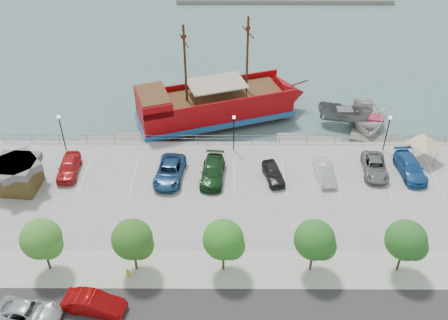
{
  "coord_description": "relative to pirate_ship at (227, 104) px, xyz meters",
  "views": [
    {
      "loc": [
        -0.81,
        -36.85,
        31.27
      ],
      "look_at": [
        -1.0,
        2.0,
        2.0
      ],
      "focal_mm": 40.0,
      "sensor_mm": 36.0,
      "label": 1
    }
  ],
  "objects": [
    {
      "name": "parked_car_a",
      "position": [
        -15.84,
        -11.54,
        -0.4
      ],
      "size": [
        2.11,
        4.76,
        1.59
      ],
      "primitive_type": "imported",
      "rotation": [
        0.0,
        0.0,
        0.05
      ],
      "color": "red",
      "rests_on": "land_slab"
    },
    {
      "name": "dock_east",
      "position": [
        17.67,
        -4.76,
        -1.99
      ],
      "size": [
        7.78,
        4.73,
        0.43
      ],
      "primitive_type": "cube",
      "rotation": [
        0.0,
        0.0,
        -0.37
      ],
      "color": "slate",
      "rests_on": "ground"
    },
    {
      "name": "tree_f",
      "position": [
        13.84,
        -24.03,
        2.1
      ],
      "size": [
        3.3,
        3.2,
        5.0
      ],
      "color": "#473321",
      "rests_on": "sidewalk"
    },
    {
      "name": "parked_car_g",
      "position": [
        14.82,
        -11.28,
        -0.51
      ],
      "size": [
        2.77,
        5.18,
        1.38
      ],
      "primitive_type": "imported",
      "rotation": [
        0.0,
        0.0,
        -0.1
      ],
      "color": "slate",
      "rests_on": "land_slab"
    },
    {
      "name": "shed",
      "position": [
        -19.89,
        -13.88,
        0.46
      ],
      "size": [
        4.1,
        4.1,
        3.12
      ],
      "rotation": [
        0.0,
        0.0,
        -0.09
      ],
      "color": "#4F3D1E",
      "rests_on": "land_slab"
    },
    {
      "name": "lamp_post_right",
      "position": [
        16.69,
        -7.46,
        1.74
      ],
      "size": [
        0.36,
        0.36,
        4.28
      ],
      "color": "black",
      "rests_on": "land_slab"
    },
    {
      "name": "parked_car_h",
      "position": [
        18.29,
        -11.48,
        -0.43
      ],
      "size": [
        2.58,
        5.46,
        1.54
      ],
      "primitive_type": "imported",
      "rotation": [
        0.0,
        0.0,
        0.08
      ],
      "color": "#1E5498",
      "rests_on": "land_slab"
    },
    {
      "name": "dock_west",
      "position": [
        -12.65,
        -4.76,
        -1.99
      ],
      "size": [
        7.79,
        3.55,
        0.43
      ],
      "primitive_type": "cube",
      "rotation": [
        0.0,
        0.0,
        0.19
      ],
      "color": "gray",
      "rests_on": "ground"
    },
    {
      "name": "parked_car_e",
      "position": [
        4.57,
        -12.35,
        -0.51
      ],
      "size": [
        2.43,
        4.28,
        1.37
      ],
      "primitive_type": "imported",
      "rotation": [
        0.0,
        0.0,
        0.21
      ],
      "color": "black",
      "rests_on": "land_slab"
    },
    {
      "name": "canopy_tent",
      "position": [
        20.23,
        -8.93,
        1.53
      ],
      "size": [
        4.41,
        4.41,
        3.14
      ],
      "rotation": [
        0.0,
        0.0,
        -0.19
      ],
      "color": "slate",
      "rests_on": "land_slab"
    },
    {
      "name": "parked_car_f",
      "position": [
        9.68,
        -12.09,
        -0.49
      ],
      "size": [
        1.83,
        4.43,
        1.42
      ],
      "primitive_type": "imported",
      "rotation": [
        0.0,
        0.0,
        0.08
      ],
      "color": "silver",
      "rests_on": "land_slab"
    },
    {
      "name": "speedboat",
      "position": [
        16.31,
        -0.99,
        -1.38
      ],
      "size": [
        6.4,
        8.42,
        1.63
      ],
      "primitive_type": "imported",
      "rotation": [
        0.0,
        0.0,
        -0.1
      ],
      "color": "silver",
      "rests_on": "ground"
    },
    {
      "name": "fire_hydrant",
      "position": [
        -7.85,
        -24.76,
        -0.76
      ],
      "size": [
        0.28,
        0.28,
        0.81
      ],
      "rotation": [
        0.0,
        0.0,
        0.28
      ],
      "color": "gold",
      "rests_on": "sidewalk"
    },
    {
      "name": "parked_car_d",
      "position": [
        -1.42,
        -12.27,
        -0.42
      ],
      "size": [
        2.63,
        5.56,
        1.56
      ],
      "primitive_type": "imported",
      "rotation": [
        0.0,
        0.0,
        -0.08
      ],
      "color": "#153B19",
      "rests_on": "land_slab"
    },
    {
      "name": "parked_car_c",
      "position": [
        -5.68,
        -12.26,
        -0.42
      ],
      "size": [
        3.12,
        5.82,
        1.55
      ],
      "primitive_type": "imported",
      "rotation": [
        0.0,
        0.0,
        -0.1
      ],
      "color": "navy",
      "rests_on": "land_slab"
    },
    {
      "name": "pirate_ship",
      "position": [
        0.0,
        0.0,
        0.0
      ],
      "size": [
        21.19,
        11.83,
        13.14
      ],
      "rotation": [
        0.0,
        0.0,
        0.33
      ],
      "color": "#9C0509",
      "rests_on": "ground"
    },
    {
      "name": "sidewalk",
      "position": [
        0.69,
        -23.96,
        -1.19
      ],
      "size": [
        100.0,
        4.0,
        0.05
      ],
      "primitive_type": "cube",
      "color": "beige",
      "rests_on": "land_slab"
    },
    {
      "name": "seawall_railing",
      "position": [
        0.69,
        -6.16,
        -0.67
      ],
      "size": [
        50.0,
        0.06,
        1.0
      ],
      "color": "#5D5E60",
      "rests_on": "land_slab"
    },
    {
      "name": "street_van",
      "position": [
        -14.48,
        -28.71,
        -0.51
      ],
      "size": [
        5.27,
        3.01,
        1.38
      ],
      "primitive_type": "imported",
      "rotation": [
        0.0,
        0.0,
        1.42
      ],
      "color": "#A6ADB1",
      "rests_on": "street"
    },
    {
      "name": "tree_c",
      "position": [
        -7.16,
        -24.03,
        2.1
      ],
      "size": [
        3.3,
        3.2,
        5.0
      ],
      "color": "#473321",
      "rests_on": "sidewalk"
    },
    {
      "name": "lamp_post_left",
      "position": [
        -17.31,
        -7.46,
        1.74
      ],
      "size": [
        0.36,
        0.36,
        4.28
      ],
      "color": "black",
      "rests_on": "land_slab"
    },
    {
      "name": "tree_d",
      "position": [
        -0.16,
        -24.03,
        2.1
      ],
      "size": [
        3.3,
        3.2,
        5.0
      ],
      "color": "#473321",
      "rests_on": "sidewalk"
    },
    {
      "name": "patrol_boat",
      "position": [
        13.67,
        -1.03,
        -0.98
      ],
      "size": [
        6.74,
        4.26,
        2.44
      ],
      "primitive_type": "imported",
      "rotation": [
        0.0,
        0.0,
        1.25
      ],
      "color": "slate",
      "rests_on": "ground"
    },
    {
      "name": "tree_e",
      "position": [
        6.84,
        -24.03,
        2.1
      ],
      "size": [
        3.3,
        3.2,
        5.0
      ],
      "color": "#473321",
      "rests_on": "sidewalk"
    },
    {
      "name": "ground",
      "position": [
        0.69,
        -13.96,
        -2.2
      ],
      "size": [
        160.0,
        160.0,
        0.0
      ],
      "primitive_type": "plane",
      "color": "#476B67"
    },
    {
      "name": "street_sedan",
      "position": [
        -9.81,
        -27.92,
        -0.43
      ],
      "size": [
        4.87,
        2.49,
        1.53
      ],
      "primitive_type": "imported",
      "rotation": [
        0.0,
        0.0,
        1.38
      ],
      "color": "#900607",
      "rests_on": "street"
    },
    {
      "name": "tree_b",
      "position": [
        -14.16,
        -24.03,
        2.1
      ],
      "size": [
        3.3,
        3.2,
        5.0
      ],
      "color": "#473321",
      "rests_on": "sidewalk"
    },
    {
      "name": "far_shore",
      "position": [
        10.69,
        41.04,
        -1.8
      ],
      "size": [
        40.0,
        3.0,
        0.8
      ],
      "primitive_type": "cube",
      "color": "gray",
      "rests_on": "ground"
    },
    {
      "name": "dock_mid",
      "position": [
        9.19,
        -4.76,
        -2.0
      ],
      "size": [
        7.36,
        2.97,
        0.41
      ],
      "primitive_type": "cube",
      "rotation": [
        0.0,
        0.0,
        -0.13
      ],
      "color": "gray",
      "rests_on": "ground"
    },
    {
      "name": "lamp_post_mid",
      "position": [
        0.69,
        -7.46,
        1.74
      ],
      "size": [
        0.36,
        0.36,
        4.28
      ],
      "color": "black",
      "rests_on": "land_slab"
    }
  ]
}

